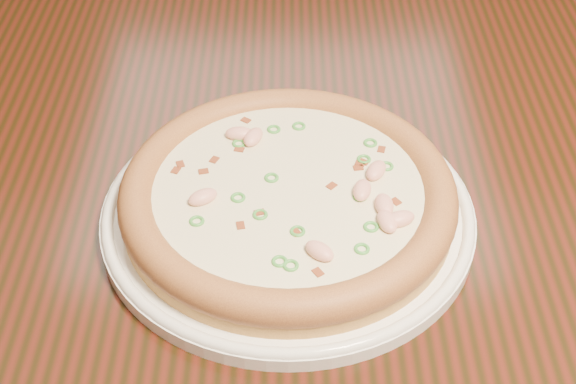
{
  "coord_description": "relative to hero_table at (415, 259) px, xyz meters",
  "views": [
    {
      "loc": [
        0.02,
        -0.8,
        1.2
      ],
      "look_at": [
        0.02,
        -0.33,
        0.78
      ],
      "focal_mm": 50.0,
      "sensor_mm": 36.0,
      "label": 1
    }
  ],
  "objects": [
    {
      "name": "hero_table",
      "position": [
        0.0,
        0.0,
        0.0
      ],
      "size": [
        1.2,
        0.8,
        0.75
      ],
      "color": "black",
      "rests_on": "ground"
    },
    {
      "name": "plate",
      "position": [
        -0.12,
        -0.05,
        0.11
      ],
      "size": [
        0.3,
        0.3,
        0.02
      ],
      "color": "white",
      "rests_on": "hero_table"
    },
    {
      "name": "pizza",
      "position": [
        -0.12,
        -0.05,
        0.13
      ],
      "size": [
        0.27,
        0.27,
        0.03
      ],
      "color": "#C89245",
      "rests_on": "plate"
    }
  ]
}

